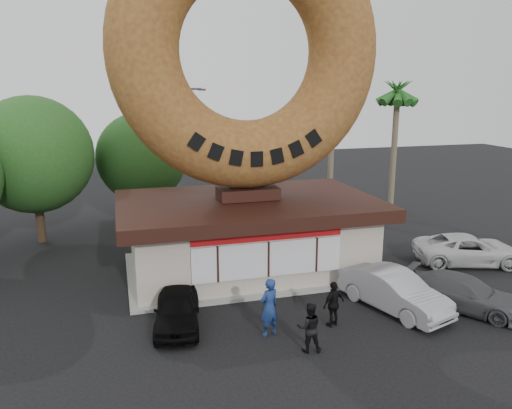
{
  "coord_description": "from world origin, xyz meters",
  "views": [
    {
      "loc": [
        -5.42,
        -14.53,
        8.14
      ],
      "look_at": [
        -0.19,
        4.0,
        3.51
      ],
      "focal_mm": 35.0,
      "sensor_mm": 36.0,
      "label": 1
    }
  ],
  "objects_px": {
    "giant_donut": "(247,52)",
    "street_lamp": "(176,146)",
    "car_silver": "(394,291)",
    "car_grey": "(463,293)",
    "car_white": "(469,250)",
    "person_left": "(269,307)",
    "person_right": "(334,304)",
    "car_black": "(177,309)",
    "donut_shop": "(248,232)",
    "person_center": "(309,327)"
  },
  "relations": [
    {
      "from": "giant_donut",
      "to": "street_lamp",
      "type": "bearing_deg",
      "value": 100.51
    },
    {
      "from": "car_silver",
      "to": "car_grey",
      "type": "bearing_deg",
      "value": -33.06
    },
    {
      "from": "car_grey",
      "to": "street_lamp",
      "type": "bearing_deg",
      "value": 80.01
    },
    {
      "from": "street_lamp",
      "to": "car_white",
      "type": "xyz_separation_m",
      "value": [
        11.95,
        -12.02,
        -3.8
      ]
    },
    {
      "from": "person_left",
      "to": "giant_donut",
      "type": "bearing_deg",
      "value": -119.95
    },
    {
      "from": "person_left",
      "to": "car_white",
      "type": "height_order",
      "value": "person_left"
    },
    {
      "from": "person_right",
      "to": "car_silver",
      "type": "xyz_separation_m",
      "value": [
        2.69,
        0.58,
        -0.08
      ]
    },
    {
      "from": "car_silver",
      "to": "car_black",
      "type": "bearing_deg",
      "value": 155.29
    },
    {
      "from": "street_lamp",
      "to": "car_black",
      "type": "relative_size",
      "value": 2.14
    },
    {
      "from": "person_left",
      "to": "car_grey",
      "type": "xyz_separation_m",
      "value": [
        7.53,
        -0.05,
        -0.37
      ]
    },
    {
      "from": "street_lamp",
      "to": "person_left",
      "type": "height_order",
      "value": "street_lamp"
    },
    {
      "from": "person_left",
      "to": "car_grey",
      "type": "height_order",
      "value": "person_left"
    },
    {
      "from": "donut_shop",
      "to": "giant_donut",
      "type": "relative_size",
      "value": 0.99
    },
    {
      "from": "donut_shop",
      "to": "person_left",
      "type": "xyz_separation_m",
      "value": [
        -0.88,
        -6.02,
        -0.77
      ]
    },
    {
      "from": "car_black",
      "to": "person_center",
      "type": "bearing_deg",
      "value": -27.86
    },
    {
      "from": "car_black",
      "to": "car_grey",
      "type": "height_order",
      "value": "car_black"
    },
    {
      "from": "car_black",
      "to": "giant_donut",
      "type": "bearing_deg",
      "value": 59.46
    },
    {
      "from": "person_left",
      "to": "car_grey",
      "type": "bearing_deg",
      "value": 158.0
    },
    {
      "from": "person_left",
      "to": "car_black",
      "type": "height_order",
      "value": "person_left"
    },
    {
      "from": "donut_shop",
      "to": "person_center",
      "type": "height_order",
      "value": "donut_shop"
    },
    {
      "from": "donut_shop",
      "to": "person_right",
      "type": "relative_size",
      "value": 6.92
    },
    {
      "from": "person_right",
      "to": "car_grey",
      "type": "xyz_separation_m",
      "value": [
        5.2,
        -0.08,
        -0.18
      ]
    },
    {
      "from": "giant_donut",
      "to": "person_right",
      "type": "bearing_deg",
      "value": -76.43
    },
    {
      "from": "giant_donut",
      "to": "person_right",
      "type": "height_order",
      "value": "giant_donut"
    },
    {
      "from": "giant_donut",
      "to": "donut_shop",
      "type": "bearing_deg",
      "value": -90.0
    },
    {
      "from": "giant_donut",
      "to": "person_center",
      "type": "xyz_separation_m",
      "value": [
        0.02,
        -7.36,
        -8.65
      ]
    },
    {
      "from": "person_center",
      "to": "person_right",
      "type": "xyz_separation_m",
      "value": [
        1.43,
        1.35,
        0.01
      ]
    },
    {
      "from": "giant_donut",
      "to": "car_grey",
      "type": "distance_m",
      "value": 12.62
    },
    {
      "from": "person_right",
      "to": "car_white",
      "type": "xyz_separation_m",
      "value": [
        8.64,
        3.99,
        -0.13
      ]
    },
    {
      "from": "donut_shop",
      "to": "car_black",
      "type": "xyz_separation_m",
      "value": [
        -3.74,
        -4.53,
        -1.13
      ]
    },
    {
      "from": "car_grey",
      "to": "person_right",
      "type": "bearing_deg",
      "value": 141.3
    },
    {
      "from": "car_black",
      "to": "car_white",
      "type": "bearing_deg",
      "value": 19.27
    },
    {
      "from": "donut_shop",
      "to": "giant_donut",
      "type": "height_order",
      "value": "giant_donut"
    },
    {
      "from": "person_center",
      "to": "car_grey",
      "type": "relative_size",
      "value": 0.37
    },
    {
      "from": "street_lamp",
      "to": "car_grey",
      "type": "height_order",
      "value": "street_lamp"
    },
    {
      "from": "street_lamp",
      "to": "person_right",
      "type": "xyz_separation_m",
      "value": [
        3.3,
        -16.0,
        -3.67
      ]
    },
    {
      "from": "person_right",
      "to": "car_grey",
      "type": "relative_size",
      "value": 0.37
    },
    {
      "from": "giant_donut",
      "to": "person_left",
      "type": "distance_m",
      "value": 10.43
    },
    {
      "from": "street_lamp",
      "to": "giant_donut",
      "type": "bearing_deg",
      "value": -79.49
    },
    {
      "from": "donut_shop",
      "to": "car_white",
      "type": "bearing_deg",
      "value": -11.21
    },
    {
      "from": "car_silver",
      "to": "person_left",
      "type": "bearing_deg",
      "value": 168.56
    },
    {
      "from": "street_lamp",
      "to": "person_center",
      "type": "relative_size",
      "value": 4.98
    },
    {
      "from": "car_grey",
      "to": "car_white",
      "type": "xyz_separation_m",
      "value": [
        3.44,
        4.06,
        0.05
      ]
    },
    {
      "from": "giant_donut",
      "to": "car_white",
      "type": "xyz_separation_m",
      "value": [
        10.09,
        -2.02,
        -8.77
      ]
    },
    {
      "from": "person_left",
      "to": "car_silver",
      "type": "xyz_separation_m",
      "value": [
        5.02,
        0.61,
        -0.27
      ]
    },
    {
      "from": "person_center",
      "to": "car_silver",
      "type": "bearing_deg",
      "value": -142.95
    },
    {
      "from": "donut_shop",
      "to": "giant_donut",
      "type": "distance_m",
      "value": 7.69
    },
    {
      "from": "person_right",
      "to": "person_center",
      "type": "bearing_deg",
      "value": 22.0
    },
    {
      "from": "street_lamp",
      "to": "car_white",
      "type": "distance_m",
      "value": 17.37
    },
    {
      "from": "person_center",
      "to": "donut_shop",
      "type": "bearing_deg",
      "value": -77.98
    }
  ]
}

